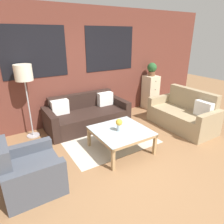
{
  "coord_description": "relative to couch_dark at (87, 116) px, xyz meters",
  "views": [
    {
      "loc": [
        -1.87,
        -2.26,
        2.17
      ],
      "look_at": [
        0.3,
        1.24,
        0.55
      ],
      "focal_mm": 32.0,
      "sensor_mm": 36.0,
      "label": 1
    }
  ],
  "objects": [
    {
      "name": "rug",
      "position": [
        0.09,
        -0.76,
        -0.28
      ],
      "size": [
        1.9,
        1.69,
        0.0
      ],
      "color": "beige",
      "rests_on": "ground_plane"
    },
    {
      "name": "armchair_corner",
      "position": [
        -1.64,
        -1.53,
        -0.0
      ],
      "size": [
        0.8,
        0.84,
        0.84
      ],
      "color": "#474C56",
      "rests_on": "ground_plane"
    },
    {
      "name": "drawer_cabinet",
      "position": [
        2.24,
        0.21,
        0.22
      ],
      "size": [
        0.39,
        0.42,
        1.0
      ],
      "color": "beige",
      "rests_on": "ground_plane"
    },
    {
      "name": "ground_plane",
      "position": [
        -0.0,
        -1.95,
        -0.28
      ],
      "size": [
        16.0,
        16.0,
        0.0
      ],
      "primitive_type": "plane",
      "color": "#8E6642"
    },
    {
      "name": "couch_dark",
      "position": [
        0.0,
        0.0,
        0.0
      ],
      "size": [
        2.0,
        0.88,
        0.78
      ],
      "color": "black",
      "rests_on": "ground_plane"
    },
    {
      "name": "potted_plant",
      "position": [
        2.24,
        0.21,
        0.93
      ],
      "size": [
        0.27,
        0.27,
        0.39
      ],
      "color": "brown",
      "rests_on": "drawer_cabinet"
    },
    {
      "name": "flower_vase",
      "position": [
        0.04,
        -1.37,
        0.3
      ],
      "size": [
        0.13,
        0.13,
        0.24
      ],
      "color": "#ADBCC6",
      "rests_on": "coffee_table"
    },
    {
      "name": "settee_vintage",
      "position": [
        2.0,
        -1.29,
        0.03
      ],
      "size": [
        0.8,
        1.61,
        0.92
      ],
      "color": "tan",
      "rests_on": "ground_plane"
    },
    {
      "name": "floor_lamp",
      "position": [
        -1.28,
        0.17,
        1.09
      ],
      "size": [
        0.36,
        0.36,
        1.6
      ],
      "color": "#B2B2B7",
      "rests_on": "ground_plane"
    },
    {
      "name": "wall_back_brick",
      "position": [
        -0.0,
        0.49,
        1.13
      ],
      "size": [
        8.4,
        0.09,
        2.8
      ],
      "color": "brown",
      "rests_on": "ground_plane"
    },
    {
      "name": "coffee_table",
      "position": [
        0.09,
        -1.36,
        0.1
      ],
      "size": [
        1.01,
        1.01,
        0.44
      ],
      "color": "silver",
      "rests_on": "ground_plane"
    }
  ]
}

